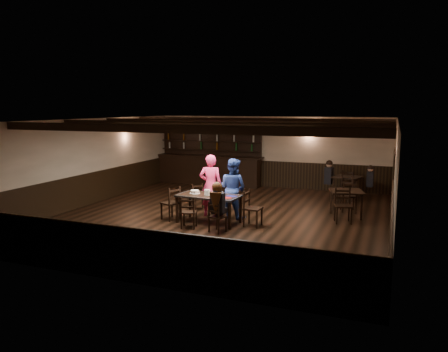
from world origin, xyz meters
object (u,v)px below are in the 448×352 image
(dining_table, at_px, (209,198))
(woman_pink, at_px, (211,185))
(man_blue, at_px, (233,188))
(chair_near_left, at_px, (188,210))
(cake, at_px, (195,192))
(chair_near_right, at_px, (216,215))
(bar_counter, at_px, (209,166))

(dining_table, bearing_deg, woman_pink, 109.15)
(woman_pink, xyz_separation_m, man_blue, (0.66, 0.02, -0.04))
(dining_table, height_order, chair_near_left, chair_near_left)
(woman_pink, relative_size, cake, 6.25)
(chair_near_right, bearing_deg, woman_pink, 117.11)
(woman_pink, xyz_separation_m, cake, (-0.19, -0.65, -0.08))
(dining_table, distance_m, man_blue, 0.86)
(bar_counter, bearing_deg, cake, -70.46)
(man_blue, xyz_separation_m, bar_counter, (-2.78, 4.77, -0.11))
(man_blue, distance_m, bar_counter, 5.52)
(cake, relative_size, bar_counter, 0.06)
(chair_near_left, bearing_deg, man_blue, 64.84)
(dining_table, height_order, man_blue, man_blue)
(chair_near_left, bearing_deg, bar_counter, 108.69)
(chair_near_right, height_order, cake, cake)
(woman_pink, height_order, bar_counter, bar_counter)
(chair_near_right, distance_m, man_blue, 1.59)
(man_blue, bearing_deg, chair_near_right, 110.54)
(chair_near_left, xyz_separation_m, cake, (-0.17, 0.78, 0.32))
(woman_pink, xyz_separation_m, bar_counter, (-2.12, 4.79, -0.15))
(chair_near_left, bearing_deg, chair_near_right, -6.63)
(dining_table, bearing_deg, bar_counter, 113.27)
(dining_table, xyz_separation_m, cake, (-0.44, 0.07, 0.11))
(chair_near_left, relative_size, chair_near_right, 1.06)
(chair_near_left, bearing_deg, woman_pink, 89.32)
(chair_near_left, distance_m, woman_pink, 1.48)
(dining_table, relative_size, chair_near_left, 2.10)
(dining_table, distance_m, chair_near_left, 0.78)
(cake, bearing_deg, chair_near_right, -42.00)
(dining_table, height_order, bar_counter, bar_counter)
(chair_near_right, relative_size, woman_pink, 0.44)
(dining_table, relative_size, bar_counter, 0.38)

